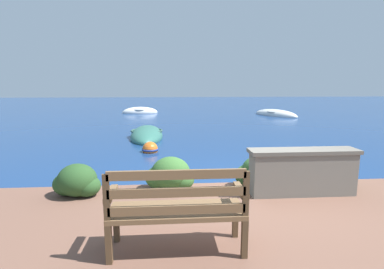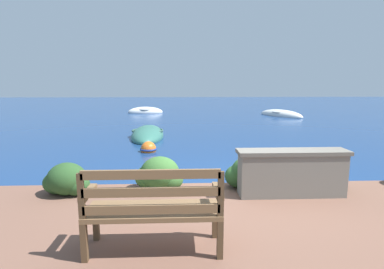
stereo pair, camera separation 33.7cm
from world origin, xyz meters
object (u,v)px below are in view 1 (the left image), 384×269
(rowboat_nearest, at_px, (147,136))
(rowboat_mid, at_px, (276,115))
(rowboat_far, at_px, (140,112))
(mooring_buoy, at_px, (150,149))
(park_bench, at_px, (177,208))

(rowboat_nearest, distance_m, rowboat_mid, 10.22)
(rowboat_far, bearing_deg, rowboat_nearest, -84.80)
(mooring_buoy, bearing_deg, park_bench, -83.62)
(rowboat_mid, xyz_separation_m, mooring_buoy, (-7.14, -9.51, 0.02))
(rowboat_mid, distance_m, rowboat_far, 8.82)
(rowboat_mid, xyz_separation_m, rowboat_far, (-8.53, 2.26, 0.01))
(mooring_buoy, bearing_deg, rowboat_nearest, 96.36)
(park_bench, relative_size, rowboat_nearest, 0.45)
(rowboat_nearest, height_order, rowboat_far, rowboat_far)
(rowboat_mid, height_order, rowboat_far, rowboat_far)
(park_bench, height_order, rowboat_mid, park_bench)
(rowboat_nearest, height_order, rowboat_mid, same)
(rowboat_mid, relative_size, mooring_buoy, 6.82)
(rowboat_nearest, relative_size, rowboat_far, 1.33)
(rowboat_far, bearing_deg, park_bench, -85.01)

